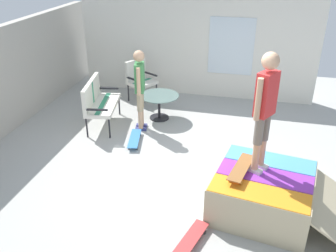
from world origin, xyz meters
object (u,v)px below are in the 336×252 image
(person_skater, at_px, (265,104))
(patio_table, at_px, (159,102))
(person_watching, at_px, (140,84))
(skateboard_on_ramp, at_px, (241,168))
(patio_bench, at_px, (98,99))
(patio_chair_near_house, at_px, (139,77))
(skateboard_spare, at_px, (190,240))
(skateboard_by_bench, at_px, (135,139))
(skate_ramp, at_px, (265,193))

(person_skater, bearing_deg, patio_table, 39.97)
(person_watching, height_order, skateboard_on_ramp, person_watching)
(patio_bench, height_order, patio_table, patio_bench)
(person_watching, bearing_deg, skateboard_on_ramp, -134.64)
(patio_bench, height_order, person_skater, person_skater)
(patio_chair_near_house, bearing_deg, patio_table, -141.43)
(person_watching, distance_m, person_skater, 3.29)
(patio_chair_near_house, bearing_deg, skateboard_spare, -154.75)
(patio_bench, xyz_separation_m, person_skater, (-2.00, -3.42, 1.06))
(skateboard_by_bench, distance_m, skateboard_on_ramp, 2.77)
(patio_chair_near_house, height_order, person_watching, person_watching)
(patio_table, height_order, skateboard_on_ramp, skateboard_on_ramp)
(skate_ramp, relative_size, patio_bench, 1.81)
(skateboard_on_ramp, bearing_deg, person_watching, 45.36)
(person_skater, bearing_deg, patio_bench, 59.70)
(patio_bench, height_order, patio_chair_near_house, same)
(skate_ramp, distance_m, skateboard_by_bench, 3.00)
(patio_table, bearing_deg, skate_ramp, -139.49)
(patio_table, xyz_separation_m, person_watching, (-0.59, 0.25, 0.61))
(patio_bench, relative_size, skateboard_spare, 1.61)
(person_watching, relative_size, person_skater, 0.98)
(person_skater, relative_size, skateboard_on_ramp, 2.15)
(patio_table, bearing_deg, person_skater, -140.03)
(patio_bench, distance_m, person_skater, 4.10)
(patio_bench, relative_size, patio_table, 1.48)
(person_watching, height_order, person_skater, person_skater)
(patio_chair_near_house, bearing_deg, skateboard_on_ramp, -143.72)
(person_skater, distance_m, skateboard_spare, 2.09)
(skate_ramp, height_order, person_skater, person_skater)
(skate_ramp, relative_size, skateboard_by_bench, 2.92)
(patio_bench, relative_size, person_skater, 0.75)
(patio_bench, bearing_deg, patio_chair_near_house, -13.82)
(patio_bench, bearing_deg, skateboard_by_bench, -119.83)
(patio_bench, relative_size, skateboard_on_ramp, 1.61)
(skate_ramp, xyz_separation_m, patio_table, (2.78, 2.38, 0.09))
(person_skater, xyz_separation_m, skateboard_on_ramp, (-0.16, 0.22, -0.96))
(person_skater, relative_size, skateboard_spare, 2.15)
(patio_chair_near_house, xyz_separation_m, skateboard_spare, (-4.74, -2.24, -0.53))
(person_watching, distance_m, skateboard_spare, 3.70)
(skate_ramp, bearing_deg, patio_bench, 59.23)
(patio_bench, height_order, skateboard_on_ramp, patio_bench)
(person_watching, height_order, skateboard_by_bench, person_watching)
(patio_table, xyz_separation_m, skateboard_by_bench, (-1.23, 0.19, -0.32))
(patio_chair_near_house, height_order, skateboard_by_bench, patio_chair_near_house)
(person_watching, height_order, skateboard_spare, person_watching)
(skate_ramp, bearing_deg, skateboard_on_ramp, 93.98)
(skateboard_spare, bearing_deg, patio_bench, 40.49)
(patio_chair_near_house, height_order, skateboard_spare, patio_chair_near_house)
(patio_bench, height_order, skateboard_spare, patio_bench)
(skateboard_by_bench, bearing_deg, person_watching, 5.40)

